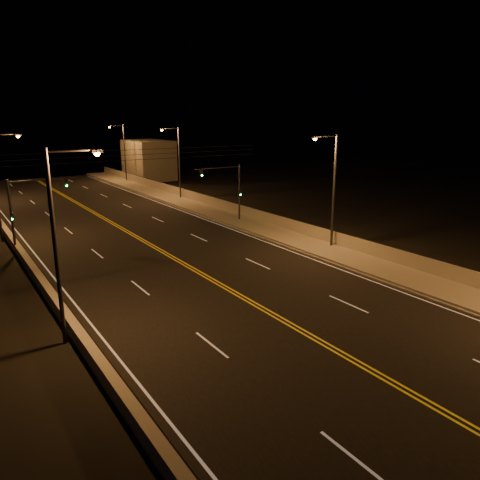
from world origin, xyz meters
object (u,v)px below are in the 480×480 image
streetlight_1 (332,184)px  traffic_signal_right (231,186)px  streetlight_4 (61,235)px  traffic_signal_left (25,206)px  streetlight_2 (177,158)px  streetlight_3 (123,149)px

streetlight_1 → traffic_signal_right: size_ratio=1.57×
streetlight_4 → streetlight_1: bearing=13.1°
traffic_signal_left → streetlight_1: bearing=-31.4°
streetlight_2 → streetlight_3: same height
streetlight_2 → streetlight_4: (-21.44, -32.47, 0.00)m
streetlight_4 → streetlight_2: bearing=56.6°
streetlight_4 → traffic_signal_right: size_ratio=1.57×
streetlight_1 → streetlight_3: size_ratio=1.00×
streetlight_3 → streetlight_4: same height
streetlight_1 → traffic_signal_left: size_ratio=1.57×
traffic_signal_right → streetlight_1: bearing=-82.9°
streetlight_2 → traffic_signal_right: bearing=-95.9°
traffic_signal_right → traffic_signal_left: (-18.74, 0.00, 0.00)m
streetlight_3 → traffic_signal_right: (-1.55, -34.94, -1.56)m
streetlight_2 → traffic_signal_left: size_ratio=1.57×
streetlight_2 → streetlight_3: bearing=90.0°
streetlight_1 → streetlight_4: bearing=-166.9°
streetlight_1 → streetlight_3: 47.32m
traffic_signal_right → traffic_signal_left: size_ratio=1.00×
streetlight_4 → traffic_signal_left: streetlight_4 is taller
streetlight_1 → streetlight_2: 27.47m
streetlight_2 → streetlight_1: bearing=-90.0°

